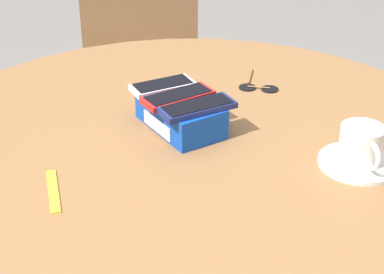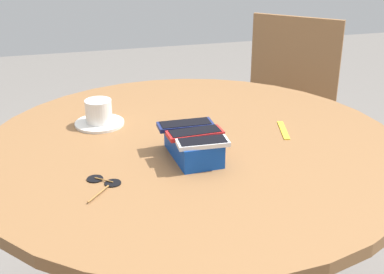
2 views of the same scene
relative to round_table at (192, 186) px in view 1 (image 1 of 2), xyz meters
The scene contains 10 objects.
round_table is the anchor object (origin of this frame).
phone_box 0.14m from the round_table, 168.29° to the left, with size 0.18×0.12×0.06m.
phone_white 0.21m from the round_table, behind, with size 0.06×0.13×0.01m.
phone_red 0.17m from the round_table, behind, with size 0.06×0.14×0.01m.
phone_navy 0.16m from the round_table, 132.40° to the left, with size 0.05×0.14×0.01m.
saucer 0.32m from the round_table, 48.91° to the left, with size 0.14×0.14×0.01m, color silver.
coffee_cup 0.33m from the round_table, 48.53° to the left, with size 0.10×0.08×0.07m.
lanyard_strap 0.29m from the round_table, 85.42° to the right, with size 0.13×0.02×0.00m, color yellow.
sunglasses 0.31m from the round_table, 122.39° to the left, with size 0.13×0.08×0.01m.
chair_near_window 0.96m from the round_table, 160.93° to the left, with size 0.53×0.53×0.87m.
Camera 1 is at (0.91, -0.50, 1.36)m, focal length 60.00 mm.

